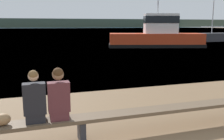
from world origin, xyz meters
The scene contains 8 objects.
water_surface centered at (0.00, 126.51, 0.00)m, with size 240.00×240.00×0.00m, color #386084.
far_shoreline centered at (0.00, 195.95, 3.29)m, with size 600.00×12.00×6.59m, color #384233.
bench_main centered at (-1.11, 2.89, 0.42)m, with size 8.88×0.43×0.50m.
person_left centered at (-1.99, 2.89, 0.93)m, with size 0.41×0.39×1.01m.
person_right centered at (-1.54, 2.89, 0.96)m, with size 0.41×0.40×1.04m.
shopping_bag centered at (-2.57, 2.91, 0.61)m, with size 0.29×0.21×0.23m.
tugboat_red centered at (10.39, 21.77, 1.08)m, with size 10.20×5.61×6.36m.
moored_sailboat centered at (22.18, 27.37, 0.58)m, with size 8.58×2.52×6.39m.
Camera 1 is at (-1.95, -1.84, 2.34)m, focal length 40.00 mm.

